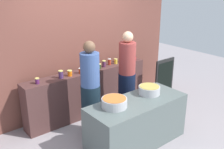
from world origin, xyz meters
name	(u,v)px	position (x,y,z in m)	size (l,w,h in m)	color
ground	(124,135)	(0.00, 0.00, 0.00)	(12.00, 12.00, 0.00)	gray
storefront_wall	(77,39)	(0.00, 1.45, 1.50)	(4.80, 0.12, 3.00)	brown
display_shelf	(89,92)	(0.00, 1.10, 0.46)	(2.70, 0.36, 0.93)	#4A2D2B
prep_table	(137,122)	(0.00, -0.30, 0.39)	(1.70, 0.70, 0.78)	#53605D
preserve_jar_0	(37,81)	(-1.08, 1.06, 0.98)	(0.07, 0.07, 0.10)	#542055
preserve_jar_1	(61,74)	(-0.63, 1.05, 1.00)	(0.09, 0.09, 0.14)	#472C59
preserve_jar_2	(70,73)	(-0.44, 1.05, 0.98)	(0.09, 0.09, 0.11)	orange
preserve_jar_3	(81,71)	(-0.21, 1.04, 0.98)	(0.08, 0.08, 0.11)	#B13616
preserve_jar_4	(89,66)	(0.05, 1.15, 0.99)	(0.07, 0.07, 0.12)	orange
preserve_jar_5	(99,66)	(0.23, 1.05, 0.98)	(0.08, 0.08, 0.10)	#2A4420
preserve_jar_6	(104,64)	(0.38, 1.08, 0.99)	(0.08, 0.08, 0.13)	#572B4B
preserve_jar_7	(109,62)	(0.55, 1.12, 0.99)	(0.07, 0.07, 0.13)	#A63320
preserve_jar_8	(116,61)	(0.70, 1.09, 0.98)	(0.08, 0.08, 0.11)	gold
preserve_jar_9	(121,59)	(0.86, 1.11, 1.00)	(0.09, 0.09, 0.15)	olive
preserve_jar_10	(135,58)	(1.20, 1.03, 0.98)	(0.08, 0.08, 0.10)	red
cooking_pot_left	(114,103)	(-0.42, -0.22, 0.85)	(0.39, 0.39, 0.15)	#B7B7BC
cooking_pot_center	(149,90)	(0.35, -0.22, 0.85)	(0.36, 0.36, 0.14)	#B7B7BC
cook_with_tongs	(91,94)	(-0.41, 0.42, 0.77)	(0.34, 0.34, 1.70)	#13232E
cook_in_cap	(127,81)	(0.41, 0.42, 0.80)	(0.32, 0.32, 1.75)	black
chalkboard_sign	(164,79)	(1.73, 0.59, 0.48)	(0.57, 0.05, 0.94)	black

